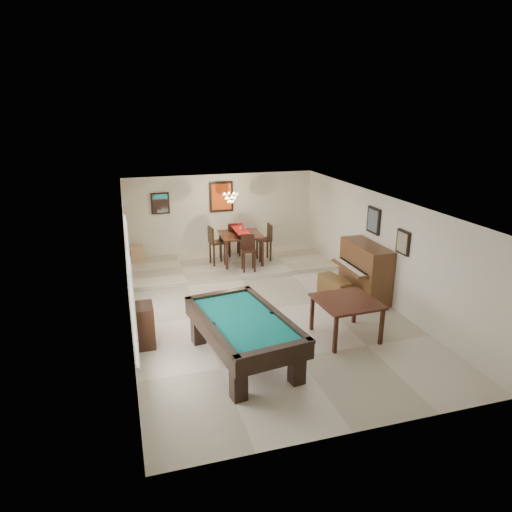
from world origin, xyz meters
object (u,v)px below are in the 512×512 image
pool_table (243,340)px  dining_chair_west (217,245)px  corner_bench (137,254)px  upright_piano (359,271)px  chandelier (230,194)px  dining_chair_north (234,239)px  flower_vase (241,226)px  square_table (346,319)px  dining_table (241,246)px  dining_chair_south (248,253)px  dining_chair_east (264,242)px  apothecary_chest (144,325)px  piano_bench (334,289)px

pool_table → dining_chair_west: dining_chair_west is taller
corner_bench → pool_table: bearing=-75.0°
upright_piano → dining_chair_west: 4.33m
chandelier → dining_chair_north: bearing=71.0°
flower_vase → square_table: bearing=-79.1°
dining_chair_west → corner_bench: bearing=60.2°
pool_table → dining_table: (1.33, 5.29, 0.18)m
upright_piano → dining_chair_south: bearing=133.1°
chandelier → dining_chair_south: bearing=-68.8°
dining_chair_west → dining_chair_east: 1.42m
pool_table → square_table: 2.30m
apothecary_chest → dining_chair_south: 4.56m
dining_chair_north → dining_chair_south: bearing=96.4°
dining_chair_south → dining_chair_north: bearing=99.1°
dining_chair_east → dining_table: bearing=-89.2°
pool_table → dining_chair_east: 5.67m
piano_bench → corner_bench: bearing=138.8°
pool_table → apothecary_chest: 2.09m
dining_chair_south → dining_chair_east: bearing=54.9°
dining_chair_west → upright_piano: bearing=-145.3°
dining_table → dining_chair_south: dining_chair_south is taller
dining_table → chandelier: size_ratio=2.02×
apothecary_chest → dining_table: 5.15m
upright_piano → piano_bench: (-0.62, 0.06, -0.41)m
upright_piano → flower_vase: (-2.23, 3.14, 0.56)m
corner_bench → chandelier: chandelier is taller
dining_chair_west → chandelier: chandelier is taller
upright_piano → dining_chair_east: 3.48m
upright_piano → apothecary_chest: (-5.30, -0.99, -0.26)m
dining_chair_north → corner_bench: bearing=-0.5°
piano_bench → dining_chair_west: dining_chair_west is taller
upright_piano → apothecary_chest: bearing=-169.4°
pool_table → chandelier: chandelier is taller
dining_chair_south → upright_piano: bearing=-40.2°
dining_chair_north → square_table: bearing=103.9°
dining_chair_west → square_table: bearing=-169.6°
dining_table → corner_bench: (-3.00, 0.96, -0.27)m
piano_bench → dining_table: dining_table is taller
pool_table → dining_table: dining_table is taller
dining_chair_south → dining_chair_east: (0.70, 0.78, 0.04)m
flower_vase → dining_chair_north: flower_vase is taller
apothecary_chest → dining_chair_west: bearing=60.5°
apothecary_chest → flower_vase: bearing=53.4°
flower_vase → corner_bench: size_ratio=0.49×
apothecary_chest → dining_chair_north: dining_chair_north is taller
chandelier → piano_bench: bearing=-58.5°
dining_chair_west → piano_bench: bearing=-151.4°
apothecary_chest → dining_chair_east: (3.79, 4.13, 0.25)m
square_table → flower_vase: flower_vase is taller
dining_table → dining_chair_south: 0.79m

